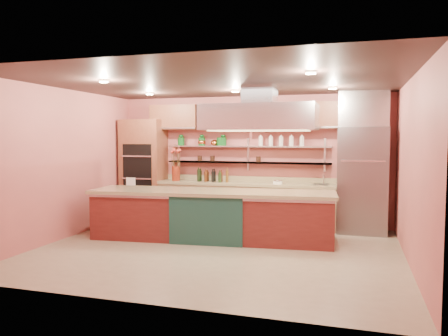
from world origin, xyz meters
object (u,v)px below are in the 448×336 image
(copper_kettle, at_px, (214,143))
(green_canister, at_px, (220,142))
(kitchen_scale, at_px, (278,181))
(flower_vase, at_px, (176,173))
(refrigerator, at_px, (362,180))
(island, at_px, (211,215))

(copper_kettle, distance_m, green_canister, 0.14)
(green_canister, bearing_deg, copper_kettle, 180.00)
(kitchen_scale, relative_size, copper_kettle, 1.10)
(flower_vase, xyz_separation_m, kitchen_scale, (2.31, 0.00, -0.11))
(refrigerator, xyz_separation_m, flower_vase, (-3.99, 0.01, 0.04))
(refrigerator, height_order, green_canister, refrigerator)
(island, height_order, green_canister, green_canister)
(island, xyz_separation_m, copper_kettle, (-0.47, 1.66, 1.32))
(island, xyz_separation_m, green_canister, (-0.34, 1.66, 1.35))
(refrigerator, xyz_separation_m, island, (-2.68, -1.43, -0.59))
(island, bearing_deg, copper_kettle, 100.50)
(island, bearing_deg, flower_vase, 126.96)
(copper_kettle, bearing_deg, green_canister, 0.00)
(refrigerator, relative_size, island, 0.48)
(kitchen_scale, bearing_deg, flower_vase, -164.92)
(refrigerator, bearing_deg, copper_kettle, 175.83)
(island, distance_m, flower_vase, 2.05)
(refrigerator, xyz_separation_m, green_canister, (-3.02, 0.23, 0.76))
(refrigerator, height_order, kitchen_scale, refrigerator)
(island, bearing_deg, refrigerator, 22.62)
(island, relative_size, green_canister, 24.28)
(island, height_order, copper_kettle, copper_kettle)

